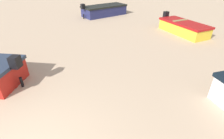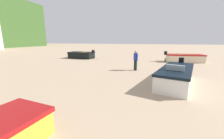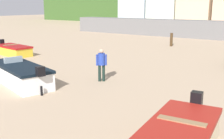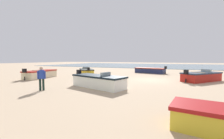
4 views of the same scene
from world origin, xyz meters
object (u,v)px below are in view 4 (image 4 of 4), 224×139
(boat_navy_1, at_px, (150,70))
(boat_yellow_7, at_px, (86,71))
(boat_cream_4, at_px, (40,74))
(boat_red_6, at_px, (201,77))
(beach_walker_foreground, at_px, (42,77))
(boat_white_5, at_px, (98,81))

(boat_navy_1, height_order, boat_yellow_7, boat_navy_1)
(boat_cream_4, distance_m, boat_red_6, 17.00)
(boat_cream_4, bearing_deg, beach_walker_foreground, -45.59)
(boat_navy_1, xyz_separation_m, boat_yellow_7, (8.26, 4.97, -0.04))
(boat_white_5, xyz_separation_m, boat_red_6, (-7.61, -6.76, -0.02))
(boat_navy_1, bearing_deg, boat_red_6, -123.76)
(boat_white_5, distance_m, boat_yellow_7, 10.65)
(boat_navy_1, distance_m, beach_walker_foreground, 16.55)
(boat_cream_4, xyz_separation_m, boat_yellow_7, (-2.15, -6.08, -0.07))
(boat_cream_4, distance_m, boat_yellow_7, 6.45)
(boat_white_5, height_order, beach_walker_foreground, beach_walker_foreground)
(boat_white_5, distance_m, boat_red_6, 10.18)
(boat_red_6, height_order, boat_yellow_7, boat_red_6)
(boat_red_6, bearing_deg, boat_navy_1, 172.23)
(boat_cream_4, distance_m, boat_white_5, 9.07)
(boat_red_6, xyz_separation_m, beach_walker_foreground, (10.55, 9.35, 0.51))
(boat_cream_4, xyz_separation_m, boat_red_6, (-16.39, -4.50, 0.00))
(boat_yellow_7, bearing_deg, boat_cream_4, -151.01)
(boat_navy_1, distance_m, boat_cream_4, 15.18)
(boat_cream_4, height_order, boat_red_6, boat_cream_4)
(boat_cream_4, relative_size, beach_walker_foreground, 2.61)
(beach_walker_foreground, bearing_deg, boat_white_5, 2.12)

